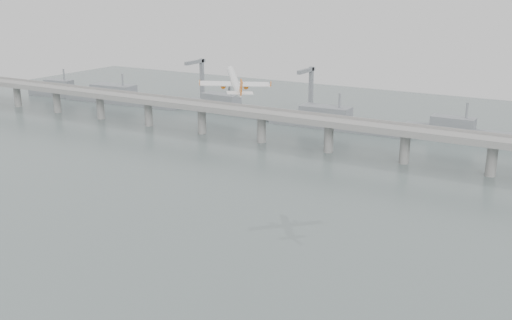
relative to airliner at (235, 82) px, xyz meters
The scene contains 4 objects.
ground 122.80m from the airliner, 69.00° to the right, with size 900.00×900.00×0.00m, color slate.
bridge 113.72m from the airliner, 69.29° to the left, with size 800.00×22.00×23.90m.
distant_fleet 208.23m from the airliner, 125.38° to the left, with size 453.00×60.90×40.00m.
airliner is the anchor object (origin of this frame).
Camera 1 is at (117.93, -147.51, 105.07)m, focal length 42.00 mm.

